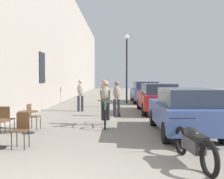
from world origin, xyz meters
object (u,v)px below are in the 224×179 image
Objects in this scene: pedestrian_far at (104,92)px; parked_car_nearest at (184,110)px; parked_car_second at (157,98)px; cafe_chair_mid_toward_wall at (6,118)px; pedestrian_mid at (80,93)px; parked_motorcycle at (194,144)px; street_lamp at (127,60)px; cafe_chair_mid_toward_street at (32,115)px; cafe_chair_near_toward_street at (21,128)px; pedestrian_near at (117,97)px; cafe_table_mid at (28,117)px; parked_car_third at (145,92)px; cyclist_on_bicycle at (105,104)px.

pedestrian_far is 8.62m from parked_car_nearest.
cafe_chair_mid_toward_wall is at bearing -136.88° from parked_car_second.
parked_motorcycle is (3.56, -8.76, -0.57)m from pedestrian_mid.
street_lamp reaches higher than parked_car_nearest.
cafe_chair_mid_toward_street is at bearing -110.87° from street_lamp.
pedestrian_near reaches higher than cafe_chair_near_toward_street.
cafe_chair_near_toward_street is 2.48m from cafe_chair_mid_toward_street.
parked_car_nearest is 0.97× the size of parked_car_second.
pedestrian_mid is at bearing 80.87° from cafe_table_mid.
pedestrian_near is at bearing 118.69° from parked_car_nearest.
pedestrian_near is 0.96× the size of pedestrian_mid.
street_lamp is at bearing 59.39° from pedestrian_mid.
pedestrian_mid is at bearing -120.61° from street_lamp.
parked_car_second is 5.82m from parked_car_third.
parked_car_second reaches higher than cafe_chair_mid_toward_wall.
pedestrian_near is 2.56m from parked_car_second.
parked_car_nearest is (2.94, -8.11, -0.20)m from pedestrian_far.
cyclist_on_bicycle is at bearing 16.47° from cafe_chair_mid_toward_street.
parked_car_third is (4.56, 12.88, 0.30)m from cafe_chair_near_toward_street.
cyclist_on_bicycle is at bearing -104.63° from parked_car_third.
street_lamp reaches higher than cyclist_on_bicycle.
pedestrian_near is at bearing -79.18° from pedestrian_far.
cafe_chair_mid_toward_street is 6.88m from parked_car_second.
pedestrian_far is at bearing 62.87° from pedestrian_mid.
pedestrian_far reaches higher than parked_car_nearest.
cafe_chair_mid_toward_wall is 0.42× the size of parked_motorcycle.
street_lamp is 1.14× the size of parked_car_second.
pedestrian_far is 0.80× the size of parked_motorcycle.
cafe_table_mid is 4.81m from pedestrian_near.
pedestrian_near is at bearing 47.43° from cafe_chair_mid_toward_wall.
parked_car_second is at bearing 46.40° from cafe_table_mid.
parked_car_nearest is at bearing -82.37° from street_lamp.
parked_motorcycle is at bearing -77.74° from pedestrian_far.
cafe_chair_mid_toward_wall is 0.21× the size of parked_car_second.
pedestrian_mid is 9.47m from parked_motorcycle.
cafe_chair_mid_toward_street is 0.53× the size of pedestrian_near.
parked_motorcycle is (1.59, -6.81, -0.54)m from pedestrian_near.
cafe_table_mid is at bearing -133.60° from parked_car_second.
parked_car_third is (2.91, 3.04, -0.16)m from pedestrian_far.
street_lamp is at bearing 105.14° from parked_car_second.
cafe_table_mid is 2.83m from cyclist_on_bicycle.
cafe_chair_near_toward_street is 1.00× the size of cafe_chair_mid_toward_street.
parked_car_second reaches higher than cafe_chair_near_toward_street.
parked_car_second reaches higher than cafe_chair_mid_toward_street.
cafe_chair_near_toward_street is 0.21× the size of parked_car_nearest.
cafe_table_mid is at bearing 179.18° from parked_car_nearest.
pedestrian_far is (1.66, 9.84, 0.45)m from cafe_chair_near_toward_street.
cafe_chair_mid_toward_street is 0.20× the size of parked_car_third.
parked_car_second reaches higher than parked_motorcycle.
pedestrian_far reaches higher than pedestrian_near.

